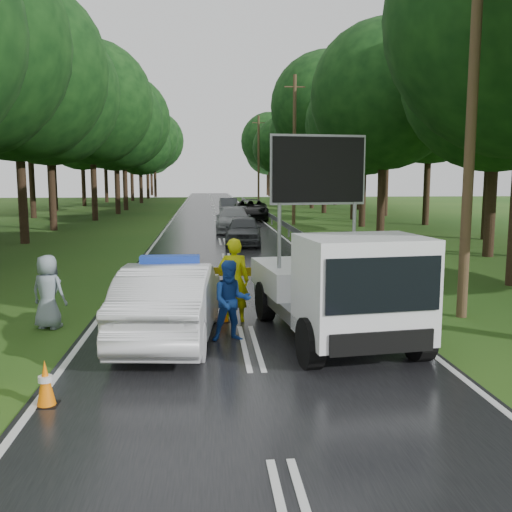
{
  "coord_description": "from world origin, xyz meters",
  "views": [
    {
      "loc": [
        -0.84,
        -10.74,
        3.33
      ],
      "look_at": [
        0.43,
        3.59,
        1.3
      ],
      "focal_mm": 40.0,
      "sensor_mm": 36.0,
      "label": 1
    }
  ],
  "objects": [
    {
      "name": "ground",
      "position": [
        0.0,
        0.0,
        0.0
      ],
      "size": [
        160.0,
        160.0,
        0.0
      ],
      "primitive_type": "plane",
      "color": "#1F4C15",
      "rests_on": "ground"
    },
    {
      "name": "road",
      "position": [
        0.0,
        30.0,
        0.01
      ],
      "size": [
        7.0,
        140.0,
        0.02
      ],
      "primitive_type": "cube",
      "color": "black",
      "rests_on": "ground"
    },
    {
      "name": "guardrail",
      "position": [
        3.7,
        29.67,
        0.55
      ],
      "size": [
        0.12,
        60.06,
        0.7
      ],
      "color": "gray",
      "rests_on": "ground"
    },
    {
      "name": "utility_pole_near",
      "position": [
        5.2,
        2.0,
        5.06
      ],
      "size": [
        1.4,
        0.24,
        10.0
      ],
      "color": "#4D3C24",
      "rests_on": "ground"
    },
    {
      "name": "utility_pole_mid",
      "position": [
        5.2,
        28.0,
        5.06
      ],
      "size": [
        1.4,
        0.24,
        10.0
      ],
      "color": "#4D3C24",
      "rests_on": "ground"
    },
    {
      "name": "utility_pole_far",
      "position": [
        5.2,
        54.0,
        5.06
      ],
      "size": [
        1.4,
        0.24,
        10.0
      ],
      "color": "#4D3C24",
      "rests_on": "ground"
    },
    {
      "name": "police_sedan",
      "position": [
        -1.56,
        0.68,
        0.8
      ],
      "size": [
        2.11,
        4.94,
        1.74
      ],
      "rotation": [
        0.0,
        0.0,
        3.05
      ],
      "color": "silver",
      "rests_on": "ground"
    },
    {
      "name": "work_truck",
      "position": [
        1.78,
        0.28,
        1.13
      ],
      "size": [
        2.91,
        5.45,
        4.16
      ],
      "rotation": [
        0.0,
        0.0,
        0.12
      ],
      "color": "gray",
      "rests_on": "ground"
    },
    {
      "name": "barrier",
      "position": [
        0.45,
        3.86,
        0.72
      ],
      "size": [
        2.3,
        0.31,
        0.96
      ],
      "rotation": [
        0.0,
        0.0,
        -0.11
      ],
      "color": "yellow",
      "rests_on": "ground"
    },
    {
      "name": "officer",
      "position": [
        -0.22,
        2.0,
        0.97
      ],
      "size": [
        0.74,
        0.52,
        1.94
      ],
      "primitive_type": "imported",
      "rotation": [
        0.0,
        0.0,
        3.06
      ],
      "color": "#C9D10B",
      "rests_on": "ground"
    },
    {
      "name": "civilian",
      "position": [
        -0.34,
        0.5,
        0.83
      ],
      "size": [
        0.87,
        0.71,
        1.65
      ],
      "primitive_type": "imported",
      "rotation": [
        0.0,
        0.0,
        0.12
      ],
      "color": "#1945A3",
      "rests_on": "ground"
    },
    {
      "name": "bystander_right",
      "position": [
        -4.29,
        1.83,
        0.82
      ],
      "size": [
        0.93,
        0.76,
        1.63
      ],
      "primitive_type": "imported",
      "rotation": [
        0.0,
        0.0,
        2.79
      ],
      "color": "gray",
      "rests_on": "ground"
    },
    {
      "name": "queue_car_first",
      "position": [
        1.0,
        16.72,
        0.71
      ],
      "size": [
        2.04,
        4.32,
        1.43
      ],
      "primitive_type": "imported",
      "rotation": [
        0.0,
        0.0,
        -0.09
      ],
      "color": "#414449",
      "rests_on": "ground"
    },
    {
      "name": "queue_car_second",
      "position": [
        0.8,
        23.22,
        0.74
      ],
      "size": [
        2.23,
        5.14,
        1.47
      ],
      "primitive_type": "imported",
      "rotation": [
        0.0,
        0.0,
        -0.03
      ],
      "color": "#95969C",
      "rests_on": "ground"
    },
    {
      "name": "queue_car_third",
      "position": [
        2.58,
        32.33,
        0.78
      ],
      "size": [
        3.0,
        5.8,
        1.56
      ],
      "primitive_type": "imported",
      "rotation": [
        0.0,
        0.0,
        -0.07
      ],
      "color": "black",
      "rests_on": "ground"
    },
    {
      "name": "queue_car_fourth",
      "position": [
        1.21,
        39.76,
        0.7
      ],
      "size": [
        1.58,
        4.26,
        1.39
      ],
      "primitive_type": "imported",
      "rotation": [
        0.0,
        0.0,
        0.03
      ],
      "color": "#44464C",
      "rests_on": "ground"
    },
    {
      "name": "cone_near_left",
      "position": [
        -3.18,
        -2.59,
        0.34
      ],
      "size": [
        0.33,
        0.33,
        0.7
      ],
      "color": "black",
      "rests_on": "ground"
    },
    {
      "name": "cone_center",
      "position": [
        -0.47,
        2.0,
        0.33
      ],
      "size": [
        0.33,
        0.33,
        0.69
      ],
      "color": "black",
      "rests_on": "ground"
    },
    {
      "name": "cone_far",
      "position": [
        1.4,
        3.62,
        0.31
      ],
      "size": [
        0.31,
        0.31,
        0.65
      ],
      "color": "black",
      "rests_on": "ground"
    },
    {
      "name": "cone_left_mid",
      "position": [
        -2.58,
        3.0,
        0.35
      ],
      "size": [
        0.34,
        0.34,
        0.72
      ],
      "color": "black",
      "rests_on": "ground"
    },
    {
      "name": "cone_right",
      "position": [
        3.14,
        4.5,
        0.39
      ],
      "size": [
        0.38,
        0.38,
        0.8
      ],
      "color": "black",
      "rests_on": "ground"
    }
  ]
}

